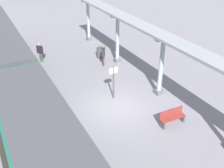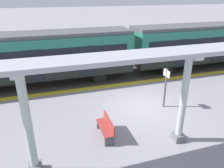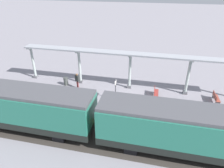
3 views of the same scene
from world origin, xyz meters
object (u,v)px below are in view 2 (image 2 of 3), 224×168
object	(u,v)px
canopy_pillar_second	(28,125)
bench_mid_platform	(106,127)
canopy_pillar_third	(183,100)
train_near_carriage	(34,58)
train_far_carriage	(207,44)
platform_info_sign	(166,84)

from	to	relation	value
canopy_pillar_second	bench_mid_platform	size ratio (longest dim) A/B	2.54
canopy_pillar_second	canopy_pillar_third	size ratio (longest dim) A/B	1.00
train_near_carriage	train_far_carriage	xyz separation A→B (m)	(0.00, 13.68, 0.00)
train_near_carriage	platform_info_sign	bearing A→B (deg)	50.38
canopy_pillar_third	platform_info_sign	xyz separation A→B (m)	(-2.83, 0.92, -0.60)
canopy_pillar_second	platform_info_sign	bearing A→B (deg)	112.78
train_far_carriage	canopy_pillar_second	bearing A→B (deg)	-58.95
train_near_carriage	platform_info_sign	distance (m)	8.60
canopy_pillar_third	train_far_carriage	bearing A→B (deg)	136.13
canopy_pillar_third	bench_mid_platform	distance (m)	3.43
train_far_carriage	canopy_pillar_second	size ratio (longest dim) A/B	3.44
canopy_pillar_second	canopy_pillar_third	bearing A→B (deg)	90.00
canopy_pillar_second	canopy_pillar_third	xyz separation A→B (m)	(0.00, 5.81, 0.00)
canopy_pillar_second	canopy_pillar_third	world-z (taller)	same
train_far_carriage	canopy_pillar_third	xyz separation A→B (m)	(8.30, -7.98, 0.10)
canopy_pillar_third	train_near_carriage	bearing A→B (deg)	-145.55
bench_mid_platform	platform_info_sign	world-z (taller)	platform_info_sign
train_near_carriage	canopy_pillar_third	bearing A→B (deg)	34.45
canopy_pillar_third	bench_mid_platform	bearing A→B (deg)	-113.44
canopy_pillar_second	train_near_carriage	bearing A→B (deg)	179.21
canopy_pillar_second	platform_info_sign	distance (m)	7.32
canopy_pillar_second	canopy_pillar_third	distance (m)	5.81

